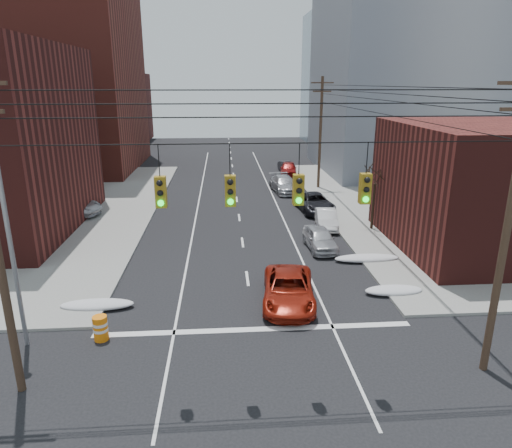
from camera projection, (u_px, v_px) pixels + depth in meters
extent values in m
plane|color=black|center=(269.00, 440.00, 13.90)|extent=(160.00, 160.00, 0.00)
cube|color=maroon|center=(26.00, 42.00, 53.49)|extent=(24.00, 20.00, 30.00)
cube|color=#4A1916|center=(82.00, 109.00, 80.79)|extent=(22.00, 18.00, 12.00)
cube|color=gray|center=(418.00, 64.00, 53.63)|extent=(22.00, 20.00, 25.00)
cube|color=gray|center=(367.00, 79.00, 78.98)|extent=(20.00, 18.00, 22.00)
cylinder|color=#473323|center=(506.00, 231.00, 15.72)|extent=(0.28, 0.28, 11.00)
cylinder|color=#473323|center=(320.00, 134.00, 45.24)|extent=(0.28, 0.28, 11.00)
cube|color=#473323|center=(322.00, 83.00, 43.79)|extent=(2.20, 0.12, 0.12)
cube|color=#473323|center=(322.00, 91.00, 44.03)|extent=(1.80, 0.12, 0.12)
cylinder|color=black|center=(262.00, 143.00, 14.21)|extent=(17.00, 0.04, 0.04)
cylinder|color=black|center=(159.00, 161.00, 14.13)|extent=(0.03, 0.03, 1.00)
cube|color=olive|center=(161.00, 192.00, 14.43)|extent=(0.35, 0.30, 1.00)
sphere|color=black|center=(159.00, 183.00, 14.17)|extent=(0.20, 0.20, 0.20)
sphere|color=black|center=(160.00, 193.00, 14.27)|extent=(0.20, 0.20, 0.20)
sphere|color=#0CE526|center=(161.00, 203.00, 14.36)|extent=(0.20, 0.20, 0.20)
cylinder|color=black|center=(230.00, 160.00, 14.28)|extent=(0.03, 0.03, 1.00)
cube|color=olive|center=(230.00, 191.00, 14.58)|extent=(0.35, 0.30, 1.00)
sphere|color=black|center=(230.00, 182.00, 14.32)|extent=(0.20, 0.20, 0.20)
sphere|color=black|center=(230.00, 192.00, 14.42)|extent=(0.20, 0.20, 0.20)
sphere|color=#0CE526|center=(231.00, 202.00, 14.51)|extent=(0.20, 0.20, 0.20)
cylinder|color=black|center=(299.00, 159.00, 14.44)|extent=(0.03, 0.03, 1.00)
cube|color=olive|center=(298.00, 190.00, 14.73)|extent=(0.35, 0.30, 1.00)
sphere|color=black|center=(299.00, 181.00, 14.48)|extent=(0.20, 0.20, 0.20)
sphere|color=black|center=(299.00, 191.00, 14.57)|extent=(0.20, 0.20, 0.20)
sphere|color=#0CE526|center=(299.00, 201.00, 14.67)|extent=(0.20, 0.20, 0.20)
cylinder|color=black|center=(367.00, 158.00, 14.59)|extent=(0.03, 0.03, 1.00)
cube|color=olive|center=(365.00, 189.00, 14.89)|extent=(0.35, 0.30, 1.00)
sphere|color=black|center=(367.00, 180.00, 14.63)|extent=(0.20, 0.20, 0.20)
sphere|color=black|center=(367.00, 190.00, 14.73)|extent=(0.20, 0.20, 0.20)
sphere|color=#0CE526|center=(366.00, 199.00, 14.82)|extent=(0.20, 0.20, 0.20)
cylinder|color=gray|center=(10.00, 242.00, 17.62)|extent=(0.18, 0.18, 9.00)
cylinder|color=black|center=(373.00, 207.00, 33.10)|extent=(0.20, 0.20, 3.50)
cylinder|color=black|center=(380.00, 175.00, 32.55)|extent=(0.27, 0.82, 1.19)
cylinder|color=black|center=(376.00, 173.00, 32.94)|extent=(1.17, 0.54, 1.38)
cylinder|color=black|center=(367.00, 172.00, 33.05)|extent=(1.44, 1.00, 1.48)
cylinder|color=black|center=(370.00, 176.00, 32.44)|extent=(0.17, 0.84, 1.19)
cylinder|color=black|center=(371.00, 176.00, 31.95)|extent=(0.82, 0.99, 1.40)
cylinder|color=black|center=(380.00, 176.00, 31.57)|extent=(1.74, 0.21, 1.43)
cylinder|color=black|center=(381.00, 176.00, 32.22)|extent=(0.48, 0.73, 1.20)
ellipsoid|color=silver|center=(97.00, 305.00, 21.89)|extent=(3.50, 1.08, 0.42)
ellipsoid|color=silver|center=(394.00, 290.00, 23.40)|extent=(3.00, 1.08, 0.42)
ellipsoid|color=silver|center=(367.00, 258.00, 27.69)|extent=(4.00, 1.08, 0.42)
imported|color=maroon|center=(289.00, 289.00, 22.31)|extent=(3.05, 5.55, 1.47)
imported|color=#BBBCC1|center=(320.00, 238.00, 29.66)|extent=(1.91, 4.27, 1.43)
imported|color=white|center=(326.00, 219.00, 34.02)|extent=(1.89, 4.25, 1.36)
imported|color=black|center=(314.00, 203.00, 38.37)|extent=(3.00, 5.65, 1.51)
imported|color=#A3A4A8|center=(284.00, 184.00, 45.14)|extent=(2.82, 5.62, 1.57)
imported|color=maroon|center=(288.00, 169.00, 53.19)|extent=(2.47, 4.81, 1.57)
imported|color=black|center=(286.00, 167.00, 55.55)|extent=(1.61, 3.82, 1.23)
imported|color=#B5B5BA|center=(67.00, 206.00, 36.64)|extent=(6.11, 3.91, 1.57)
imported|color=#B0B0B5|center=(53.00, 193.00, 41.32)|extent=(4.17, 1.80, 1.40)
cylinder|color=orange|center=(101.00, 328.00, 19.15)|extent=(0.66, 0.66, 1.08)
cylinder|color=white|center=(100.00, 324.00, 19.09)|extent=(0.67, 0.67, 0.13)
cylinder|color=white|center=(101.00, 329.00, 19.17)|extent=(0.67, 0.67, 0.13)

